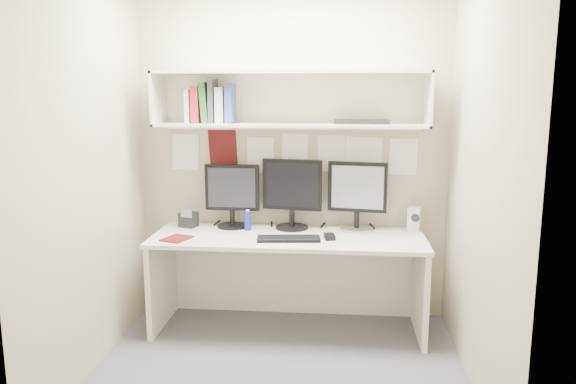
# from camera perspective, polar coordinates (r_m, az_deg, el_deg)

# --- Properties ---
(floor) EXTENTS (2.40, 2.00, 0.01)m
(floor) POSITION_cam_1_polar(r_m,az_deg,el_deg) (3.80, -0.92, -17.66)
(floor) COLOR #4E4E54
(floor) RESTS_ON ground
(wall_back) EXTENTS (2.40, 0.02, 2.60)m
(wall_back) POSITION_cam_1_polar(r_m,az_deg,el_deg) (4.38, 0.46, 3.99)
(wall_back) COLOR tan
(wall_back) RESTS_ON ground
(wall_front) EXTENTS (2.40, 0.02, 2.60)m
(wall_front) POSITION_cam_1_polar(r_m,az_deg,el_deg) (2.42, -3.59, -1.32)
(wall_front) COLOR tan
(wall_front) RESTS_ON ground
(wall_left) EXTENTS (0.02, 2.00, 2.60)m
(wall_left) POSITION_cam_1_polar(r_m,az_deg,el_deg) (3.72, -19.70, 2.23)
(wall_left) COLOR tan
(wall_left) RESTS_ON ground
(wall_right) EXTENTS (0.02, 2.00, 2.60)m
(wall_right) POSITION_cam_1_polar(r_m,az_deg,el_deg) (3.47, 19.12, 1.72)
(wall_right) COLOR tan
(wall_right) RESTS_ON ground
(desk) EXTENTS (2.00, 0.70, 0.73)m
(desk) POSITION_cam_1_polar(r_m,az_deg,el_deg) (4.25, 0.03, -9.17)
(desk) COLOR beige
(desk) RESTS_ON floor
(overhead_hutch) EXTENTS (2.00, 0.38, 0.40)m
(overhead_hutch) POSITION_cam_1_polar(r_m,az_deg,el_deg) (4.21, 0.30, 9.46)
(overhead_hutch) COLOR silver
(overhead_hutch) RESTS_ON wall_back
(pinned_papers) EXTENTS (1.92, 0.01, 0.48)m
(pinned_papers) POSITION_cam_1_polar(r_m,az_deg,el_deg) (4.38, 0.45, 3.33)
(pinned_papers) COLOR white
(pinned_papers) RESTS_ON wall_back
(monitor_left) EXTENTS (0.42, 0.23, 0.49)m
(monitor_left) POSITION_cam_1_polar(r_m,az_deg,el_deg) (4.36, -5.70, -0.14)
(monitor_left) COLOR black
(monitor_left) RESTS_ON desk
(monitor_center) EXTENTS (0.46, 0.25, 0.54)m
(monitor_center) POSITION_cam_1_polar(r_m,az_deg,el_deg) (4.29, 0.41, 0.02)
(monitor_center) COLOR black
(monitor_center) RESTS_ON desk
(monitor_right) EXTENTS (0.45, 0.25, 0.52)m
(monitor_right) POSITION_cam_1_polar(r_m,az_deg,el_deg) (4.28, 7.04, -0.18)
(monitor_right) COLOR #A5A5AA
(monitor_right) RESTS_ON desk
(keyboard) EXTENTS (0.46, 0.20, 0.02)m
(keyboard) POSITION_cam_1_polar(r_m,az_deg,el_deg) (4.01, 0.07, -4.76)
(keyboard) COLOR black
(keyboard) RESTS_ON desk
(mouse) EXTENTS (0.09, 0.13, 0.04)m
(mouse) POSITION_cam_1_polar(r_m,az_deg,el_deg) (4.05, 4.23, -4.53)
(mouse) COLOR black
(mouse) RESTS_ON desk
(speaker) EXTENTS (0.12, 0.12, 0.18)m
(speaker) POSITION_cam_1_polar(r_m,az_deg,el_deg) (4.36, 12.73, -2.67)
(speaker) COLOR #B8B7B3
(speaker) RESTS_ON desk
(blue_bottle) EXTENTS (0.05, 0.05, 0.16)m
(blue_bottle) POSITION_cam_1_polar(r_m,az_deg,el_deg) (4.28, -4.12, -2.91)
(blue_bottle) COLOR navy
(blue_bottle) RESTS_ON desk
(maroon_notebook) EXTENTS (0.22, 0.25, 0.01)m
(maroon_notebook) POSITION_cam_1_polar(r_m,az_deg,el_deg) (4.11, -11.24, -4.66)
(maroon_notebook) COLOR #580F12
(maroon_notebook) RESTS_ON desk
(desk_phone) EXTENTS (0.15, 0.14, 0.15)m
(desk_phone) POSITION_cam_1_polar(r_m,az_deg,el_deg) (4.45, -10.08, -2.75)
(desk_phone) COLOR black
(desk_phone) RESTS_ON desk
(book_stack) EXTENTS (0.35, 0.20, 0.32)m
(book_stack) POSITION_cam_1_polar(r_m,az_deg,el_deg) (4.27, -7.82, 8.85)
(book_stack) COLOR silver
(book_stack) RESTS_ON overhead_hutch
(hutch_tray) EXTENTS (0.40, 0.16, 0.03)m
(hutch_tray) POSITION_cam_1_polar(r_m,az_deg,el_deg) (4.18, 7.46, 7.09)
(hutch_tray) COLOR black
(hutch_tray) RESTS_ON overhead_hutch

